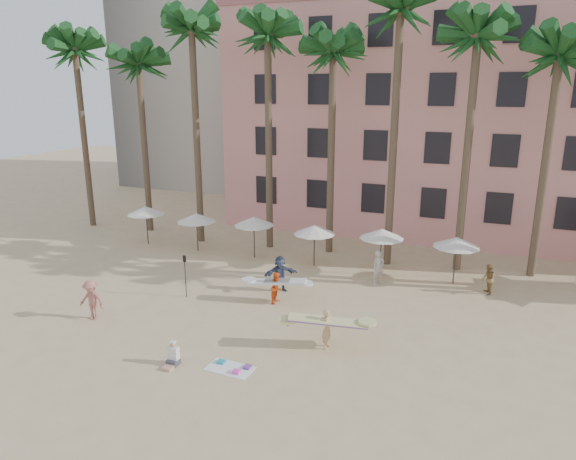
# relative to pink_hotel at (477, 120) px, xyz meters

# --- Properties ---
(ground) EXTENTS (120.00, 120.00, 0.00)m
(ground) POSITION_rel_pink_hotel_xyz_m (-7.00, -26.00, -8.00)
(ground) COLOR #D1B789
(ground) RESTS_ON ground
(pink_hotel) EXTENTS (35.00, 14.00, 16.00)m
(pink_hotel) POSITION_rel_pink_hotel_xyz_m (0.00, 0.00, 0.00)
(pink_hotel) COLOR pink
(pink_hotel) RESTS_ON ground
(palm_row) EXTENTS (44.40, 5.40, 16.30)m
(palm_row) POSITION_rel_pink_hotel_xyz_m (-6.49, -11.00, 4.97)
(palm_row) COLOR brown
(palm_row) RESTS_ON ground
(umbrella_row) EXTENTS (22.50, 2.70, 2.73)m
(umbrella_row) POSITION_rel_pink_hotel_xyz_m (-10.00, -13.50, -5.67)
(umbrella_row) COLOR #332B23
(umbrella_row) RESTS_ON ground
(beach_towel) EXTENTS (1.84, 1.08, 0.14)m
(beach_towel) POSITION_rel_pink_hotel_xyz_m (-7.12, -25.75, -7.97)
(beach_towel) COLOR white
(beach_towel) RESTS_ON ground
(carrier_yellow) EXTENTS (3.29, 1.73, 1.71)m
(carrier_yellow) POSITION_rel_pink_hotel_xyz_m (-4.22, -22.85, -7.02)
(carrier_yellow) COLOR tan
(carrier_yellow) RESTS_ON ground
(carrier_white) EXTENTS (2.94, 1.34, 1.57)m
(carrier_white) POSITION_rel_pink_hotel_xyz_m (-7.93, -19.34, -7.14)
(carrier_white) COLOR #FF5E1A
(carrier_white) RESTS_ON ground
(beachgoers) EXTENTS (17.87, 10.79, 1.93)m
(beachgoers) POSITION_rel_pink_hotel_xyz_m (-8.50, -19.14, -7.07)
(beachgoers) COLOR olive
(beachgoers) RESTS_ON ground
(paddle) EXTENTS (0.18, 0.04, 2.23)m
(paddle) POSITION_rel_pink_hotel_xyz_m (-12.52, -20.42, -6.59)
(paddle) COLOR black
(paddle) RESTS_ON ground
(seated_man) EXTENTS (0.43, 0.74, 0.97)m
(seated_man) POSITION_rel_pink_hotel_xyz_m (-9.33, -26.36, -7.67)
(seated_man) COLOR #3F3F4C
(seated_man) RESTS_ON ground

